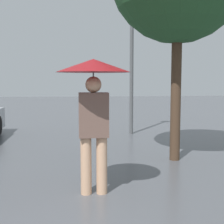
# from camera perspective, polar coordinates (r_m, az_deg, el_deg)

# --- Properties ---
(pedestrian) EXTENTS (1.06, 1.06, 1.95)m
(pedestrian) POSITION_cam_1_polar(r_m,az_deg,el_deg) (4.43, -3.41, 4.14)
(pedestrian) COLOR tan
(pedestrian) RESTS_ON ground_plane
(street_lamp) EXTENTS (0.38, 0.38, 4.61)m
(street_lamp) POSITION_cam_1_polar(r_m,az_deg,el_deg) (9.68, 3.64, 15.62)
(street_lamp) COLOR #515456
(street_lamp) RESTS_ON ground_plane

